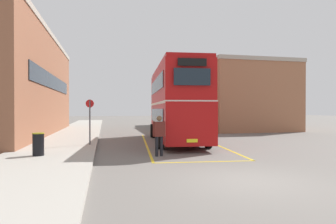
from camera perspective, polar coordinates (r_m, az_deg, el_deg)
The scene contains 10 objects.
ground_plane at distance 22.59m, azimuth -2.00°, elevation -4.76°, with size 135.60×135.60×0.00m, color #66605B.
sidewalk_left at distance 24.72m, azimuth -18.07°, elevation -4.16°, with size 4.00×57.60×0.14m, color #A39E93.
brick_building_left at distance 25.68m, azimuth -27.84°, elevation 4.85°, with size 5.66×20.79×8.08m.
depot_building_right at distance 32.35m, azimuth 12.80°, elevation 2.84°, with size 8.53×12.59×6.77m.
double_decker_bus at distance 18.38m, azimuth 1.58°, elevation 1.87°, with size 3.51×10.26×4.75m.
single_deck_bus at distance 34.26m, azimuth 0.08°, elevation -0.20°, with size 3.18×9.25×3.02m.
pedestrian_boarding at distance 12.85m, azimuth -1.78°, elevation -4.06°, with size 0.59×0.33×1.80m.
litter_bin at distance 13.34m, azimuth -24.27°, elevation -5.82°, with size 0.48×0.48×0.96m.
bus_stop_sign at distance 16.43m, azimuth -15.21°, elevation -1.03°, with size 0.44×0.13×2.48m.
bay_marking_yellow at distance 16.65m, azimuth 2.88°, elevation -6.65°, with size 5.33×12.46×0.01m.
Camera 1 is at (-4.07, -7.72, 2.09)m, focal length 30.81 mm.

